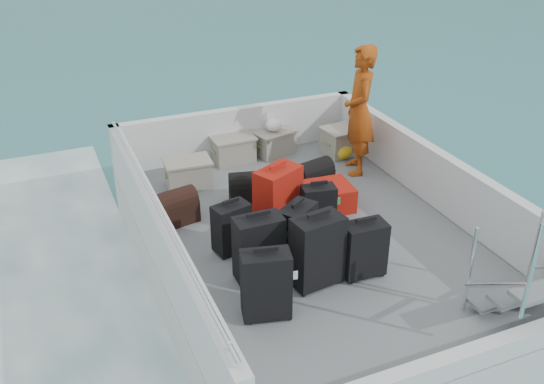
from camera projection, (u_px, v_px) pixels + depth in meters
The scene contains 23 objects.
ground at pixel (309, 277), 7.23m from camera, with size 160.00×160.00×0.00m, color #1B595F.
ferry_hull at pixel (310, 256), 7.09m from camera, with size 3.60×5.00×0.60m, color silver.
deck at pixel (310, 234), 6.95m from camera, with size 3.30×4.70×0.02m, color slate.
deck_fittings at pixel (353, 212), 6.63m from camera, with size 3.60×5.00×0.90m.
suitcase_0 at pixel (266, 286), 5.48m from camera, with size 0.45×0.25×0.69m, color black.
suitcase_1 at pixel (259, 249), 5.99m from camera, with size 0.48×0.27×0.71m, color black.
suitcase_2 at pixel (232, 228), 6.49m from camera, with size 0.39×0.23×0.56m, color black.
suitcase_3 at pixel (317, 252), 5.91m from camera, with size 0.50×0.29×0.76m, color black.
suitcase_4 at pixel (297, 233), 6.34m from camera, with size 0.43×0.25×0.63m, color black.
suitcase_5 at pixel (278, 198), 6.94m from camera, with size 0.53×0.32×0.72m, color #9D180C.
suitcase_6 at pixel (364, 250), 6.09m from camera, with size 0.44×0.26×0.60m, color black.
suitcase_7 at pixel (318, 208), 6.91m from camera, with size 0.38×0.22×0.54m, color black.
suitcase_8 at pixel (320, 198), 7.37m from camera, with size 0.51×0.77×0.30m, color #9D180C.
duffel_0 at pixel (174, 211), 7.08m from camera, with size 0.55×0.30×0.32m, color black, non-canonical shape.
duffel_1 at pixel (250, 191), 7.51m from camera, with size 0.50×0.30×0.32m, color black, non-canonical shape.
duffel_2 at pixel (314, 179), 7.81m from camera, with size 0.48×0.30×0.32m, color black, non-canonical shape.
crate_0 at pixel (188, 174), 7.91m from camera, with size 0.56×0.39×0.34m, color gray.
crate_1 at pixel (233, 150), 8.60m from camera, with size 0.56×0.39×0.34m, color gray.
crate_2 at pixel (274, 143), 8.82m from camera, with size 0.55×0.38×0.33m, color gray.
crate_3 at pixel (345, 141), 8.85m from camera, with size 0.61×0.42×0.37m, color gray.
yellow_bag at pixel (342, 151), 8.70m from camera, with size 0.28×0.26×0.22m, color gold.
white_bag at pixel (274, 127), 8.71m from camera, with size 0.24×0.24×0.18m, color white.
passenger at pixel (359, 111), 7.99m from camera, with size 0.65×0.42×1.75m, color #E25A15.
Camera 1 is at (-2.71, -5.28, 4.28)m, focal length 40.00 mm.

